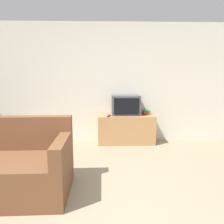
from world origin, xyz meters
name	(u,v)px	position (x,y,z in m)	size (l,w,h in m)	color
wall_back	(86,83)	(0.00, 3.03, 1.30)	(9.00, 0.06, 2.60)	silver
tv_stand	(126,129)	(0.89, 2.75, 0.31)	(1.22, 0.46, 0.62)	tan
television	(126,105)	(0.88, 2.79, 0.83)	(0.60, 0.39, 0.42)	#4C4C51
couch	(4,169)	(-0.83, 0.72, 0.31)	(1.63, 0.91, 0.92)	brown
book_stack	(146,112)	(1.34, 2.82, 0.66)	(0.15, 0.21, 0.09)	#995623
remote_on_stand	(109,116)	(0.51, 2.62, 0.63)	(0.09, 0.18, 0.02)	#2D2D2D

